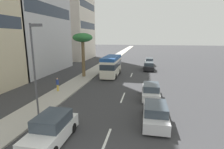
{
  "coord_description": "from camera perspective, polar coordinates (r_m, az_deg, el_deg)",
  "views": [
    {
      "loc": [
        -5.34,
        -2.22,
        6.37
      ],
      "look_at": [
        16.27,
        1.91,
        1.6
      ],
      "focal_mm": 28.34,
      "sensor_mm": 36.0,
      "label": 1
    }
  ],
  "objects": [
    {
      "name": "lane_stripe_near",
      "position": [
        11.66,
        -2.07,
        -20.87
      ],
      "size": [
        3.2,
        0.16,
        0.01
      ],
      "primitive_type": "cube",
      "color": "silver",
      "rests_on": "ground_plane"
    },
    {
      "name": "car_sixth",
      "position": [
        19.08,
        12.39,
        -5.23
      ],
      "size": [
        4.52,
        1.81,
        1.56
      ],
      "color": "white",
      "rests_on": "ground_plane"
    },
    {
      "name": "car_fifth",
      "position": [
        40.45,
        11.9,
        4.01
      ],
      "size": [
        4.36,
        1.81,
        1.64
      ],
      "color": "white",
      "rests_on": "ground_plane"
    },
    {
      "name": "street_lamp",
      "position": [
        14.42,
        -23.65,
        3.88
      ],
      "size": [
        0.24,
        0.97,
        7.15
      ],
      "color": "#4C4C51",
      "rests_on": "sidewalk_right"
    },
    {
      "name": "minibus_fourth",
      "position": [
        28.6,
        -0.21,
        2.94
      ],
      "size": [
        6.88,
        2.34,
        3.21
      ],
      "rotation": [
        0.0,
        0.0,
        3.14
      ],
      "color": "silver",
      "rests_on": "ground_plane"
    },
    {
      "name": "ground_plane",
      "position": [
        37.45,
        7.27,
        2.33
      ],
      "size": [
        198.0,
        198.0,
        0.0
      ],
      "primitive_type": "plane",
      "color": "#38383A"
    },
    {
      "name": "car_lead",
      "position": [
        11.88,
        -18.86,
        -16.41
      ],
      "size": [
        4.2,
        1.89,
        1.71
      ],
      "rotation": [
        0.0,
        0.0,
        3.14
      ],
      "color": "white",
      "rests_on": "ground_plane"
    },
    {
      "name": "sidewalk_right",
      "position": [
        38.51,
        -3.28,
        2.79
      ],
      "size": [
        162.0,
        2.9,
        0.15
      ],
      "primitive_type": "cube",
      "color": "#B2ADA3",
      "rests_on": "ground_plane"
    },
    {
      "name": "car_third",
      "position": [
        13.87,
        13.75,
        -12.11
      ],
      "size": [
        4.48,
        1.83,
        1.55
      ],
      "color": "silver",
      "rests_on": "ground_plane"
    },
    {
      "name": "pedestrian_near_lamp",
      "position": [
        21.35,
        -17.18,
        -2.9
      ],
      "size": [
        0.37,
        0.39,
        1.56
      ],
      "rotation": [
        0.0,
        0.0,
        4.02
      ],
      "color": "gold",
      "rests_on": "sidewalk_right"
    },
    {
      "name": "car_second",
      "position": [
        34.63,
        11.76,
        2.61
      ],
      "size": [
        4.56,
        1.92,
        1.56
      ],
      "color": "black",
      "rests_on": "ground_plane"
    },
    {
      "name": "palm_tree",
      "position": [
        27.83,
        -9.44,
        10.96
      ],
      "size": [
        3.02,
        3.02,
        6.72
      ],
      "color": "brown",
      "rests_on": "sidewalk_right"
    },
    {
      "name": "lane_stripe_mid",
      "position": [
        18.99,
        3.51,
        -7.38
      ],
      "size": [
        3.2,
        0.16,
        0.01
      ],
      "primitive_type": "cube",
      "color": "silver",
      "rests_on": "ground_plane"
    },
    {
      "name": "lane_stripe_far",
      "position": [
        29.89,
        6.31,
        -0.15
      ],
      "size": [
        3.2,
        0.16,
        0.01
      ],
      "primitive_type": "cube",
      "color": "silver",
      "rests_on": "ground_plane"
    }
  ]
}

